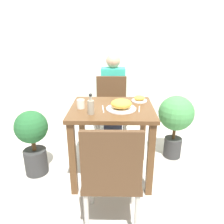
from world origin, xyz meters
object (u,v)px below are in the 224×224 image
Objects in this scene: drink_cup at (81,104)px; potted_plant_left at (33,138)px; potted_plant_right at (176,118)px; side_plate at (139,99)px; food_plate at (121,105)px; chair_near at (112,174)px; person_figure at (113,94)px; chair_far at (111,107)px; sauce_bottle at (91,106)px.

potted_plant_left is (-0.53, 0.05, -0.39)m from drink_cup.
side_plate is at bearing -158.45° from potted_plant_right.
drink_cup is 0.66m from potted_plant_left.
potted_plant_right is at bearing 33.41° from food_plate.
chair_near reaches higher than potted_plant_left.
side_plate reaches higher than potted_plant_right.
drink_cup is at bearing -158.74° from side_plate.
drink_cup is 1.21m from person_figure.
chair_far is 0.69m from side_plate.
side_plate reaches higher than potted_plant_left.
side_plate is at bearing 39.14° from sauce_bottle.
food_plate is 3.33× the size of drink_cup.
person_figure is at bearing 134.78° from potted_plant_right.
chair_far is 0.38m from person_figure.
sauce_bottle is 1.13m from potted_plant_right.
sauce_bottle is (-0.16, -0.93, 0.33)m from chair_far.
chair_far is at bearing 70.53° from drink_cup.
chair_near is 0.77× the size of person_figure.
chair_near is 4.73× the size of sauce_bottle.
drink_cup is at bearing 176.39° from food_plate.
potted_plant_right is 0.66× the size of person_figure.
potted_plant_right reaches higher than potted_plant_left.
side_plate is 1.88× the size of drink_cup.
chair_far is at bearing 42.27° from potted_plant_left.
side_plate is at bearing -72.78° from person_figure.
chair_far is 10.63× the size of drink_cup.
side_plate is (0.28, 0.89, 0.28)m from chair_near.
sauce_bottle reaches higher than side_plate.
side_plate is (0.31, -0.55, 0.28)m from chair_far.
drink_cup is (-0.58, -0.23, 0.02)m from side_plate.
potted_plant_right is at bearing -124.33° from chair_near.
chair_far is at bearing 80.13° from sauce_bottle.
chair_near reaches higher than side_plate.
chair_near is 1.00× the size of chair_far.
sauce_bottle is (-0.19, 0.51, 0.33)m from chair_near.
sauce_bottle is (0.11, -0.15, 0.03)m from drink_cup.
person_figure reaches higher than chair_far.
chair_near is 0.71m from food_plate.
potted_plant_right is at bearing -26.24° from chair_far.
person_figure reaches higher than potted_plant_left.
sauce_bottle is at bearing -53.86° from drink_cup.
drink_cup is at bearing -158.61° from potted_plant_right.
sauce_bottle is at bearing -69.21° from chair_near.
chair_far is (-0.03, 1.44, 0.00)m from chair_near.
food_plate is 0.99m from potted_plant_left.
sauce_bottle is at bearing -99.87° from chair_far.
person_figure is (0.82, 1.10, 0.15)m from potted_plant_left.
chair_far is 1.16× the size of potted_plant_right.
chair_far is 0.85m from potted_plant_right.
food_plate is at bearing -3.61° from drink_cup.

